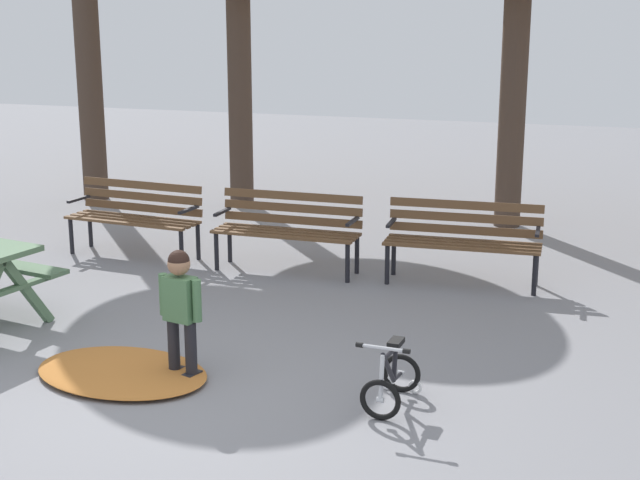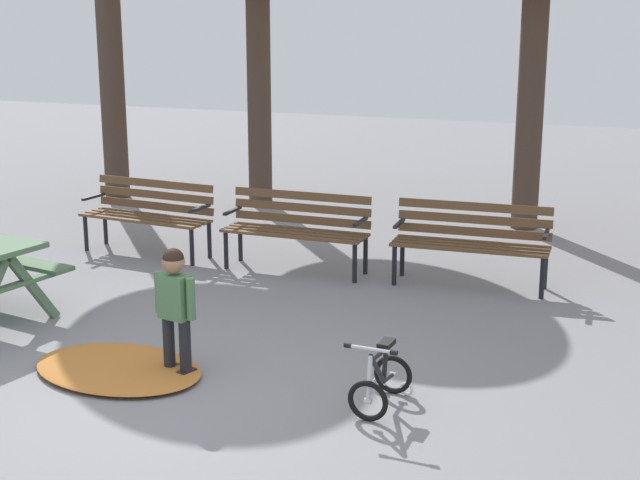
{
  "view_description": "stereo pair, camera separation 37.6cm",
  "coord_description": "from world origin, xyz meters",
  "px_view_note": "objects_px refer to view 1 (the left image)",
  "views": [
    {
      "loc": [
        3.07,
        -5.44,
        2.79
      ],
      "look_at": [
        0.6,
        1.86,
        0.85
      ],
      "focal_mm": 51.54,
      "sensor_mm": 36.0,
      "label": 1
    },
    {
      "loc": [
        3.42,
        -5.32,
        2.79
      ],
      "look_at": [
        0.6,
        1.86,
        0.85
      ],
      "focal_mm": 51.54,
      "sensor_mm": 36.0,
      "label": 2
    }
  ],
  "objects_px": {
    "kids_bicycle": "(391,379)",
    "child_standing": "(180,304)",
    "park_bench_left": "(288,225)",
    "park_bench_right": "(463,236)",
    "park_bench_far_left": "(136,212)"
  },
  "relations": [
    {
      "from": "park_bench_right",
      "to": "kids_bicycle",
      "type": "distance_m",
      "value": 3.24
    },
    {
      "from": "park_bench_far_left",
      "to": "child_standing",
      "type": "distance_m",
      "value": 3.84
    },
    {
      "from": "park_bench_far_left",
      "to": "park_bench_left",
      "type": "distance_m",
      "value": 1.89
    },
    {
      "from": "child_standing",
      "to": "kids_bicycle",
      "type": "distance_m",
      "value": 1.71
    },
    {
      "from": "park_bench_far_left",
      "to": "park_bench_right",
      "type": "height_order",
      "value": "same"
    },
    {
      "from": "park_bench_right",
      "to": "child_standing",
      "type": "xyz_separation_m",
      "value": [
        -1.6,
        -3.25,
        0.09
      ]
    },
    {
      "from": "park_bench_left",
      "to": "park_bench_right",
      "type": "xyz_separation_m",
      "value": [
        1.9,
        0.13,
        0.0
      ]
    },
    {
      "from": "park_bench_right",
      "to": "kids_bicycle",
      "type": "bearing_deg",
      "value": -88.91
    },
    {
      "from": "park_bench_left",
      "to": "kids_bicycle",
      "type": "xyz_separation_m",
      "value": [
        1.96,
        -3.1,
        -0.31
      ]
    },
    {
      "from": "park_bench_left",
      "to": "kids_bicycle",
      "type": "bearing_deg",
      "value": -57.71
    },
    {
      "from": "kids_bicycle",
      "to": "child_standing",
      "type": "bearing_deg",
      "value": -179.05
    },
    {
      "from": "park_bench_left",
      "to": "kids_bicycle",
      "type": "height_order",
      "value": "park_bench_left"
    },
    {
      "from": "park_bench_far_left",
      "to": "child_standing",
      "type": "bearing_deg",
      "value": -55.29
    },
    {
      "from": "park_bench_far_left",
      "to": "kids_bicycle",
      "type": "bearing_deg",
      "value": -39.1
    },
    {
      "from": "kids_bicycle",
      "to": "park_bench_left",
      "type": "bearing_deg",
      "value": 122.29
    }
  ]
}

